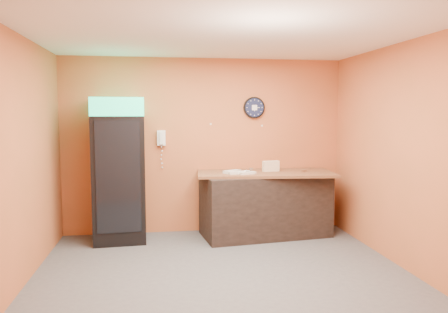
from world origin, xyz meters
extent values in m
plane|color=#47474C|center=(0.00, 0.00, 0.00)|extent=(4.50, 4.50, 0.00)
cube|color=#CA6339|center=(0.00, 2.00, 1.40)|extent=(4.50, 0.02, 2.80)
cube|color=#CA6339|center=(-2.25, 0.00, 1.40)|extent=(0.02, 4.00, 2.80)
cube|color=#CA6339|center=(2.25, 0.00, 1.40)|extent=(0.02, 4.00, 2.80)
cube|color=white|center=(0.00, 0.00, 2.80)|extent=(4.50, 4.00, 0.02)
cube|color=black|center=(-1.34, 1.65, 0.94)|extent=(0.80, 0.80, 1.88)
cube|color=#18CE85|center=(-1.34, 1.65, 2.02)|extent=(0.80, 0.80, 0.27)
cube|color=black|center=(-1.36, 1.27, 1.02)|extent=(0.62, 0.06, 1.61)
cube|color=black|center=(0.91, 1.57, 0.49)|extent=(2.04, 1.10, 0.97)
cylinder|color=black|center=(0.81, 1.98, 2.01)|extent=(0.35, 0.05, 0.35)
cylinder|color=#0F1433|center=(0.81, 1.95, 2.01)|extent=(0.30, 0.01, 0.30)
cube|color=white|center=(0.81, 1.94, 2.01)|extent=(0.09, 0.00, 0.09)
cube|color=white|center=(-0.69, 1.96, 1.53)|extent=(0.13, 0.08, 0.24)
cube|color=white|center=(-0.69, 1.91, 1.53)|extent=(0.05, 0.04, 0.20)
cube|color=brown|center=(0.91, 1.57, 0.99)|extent=(2.18, 1.13, 0.04)
cube|color=beige|center=(1.00, 1.61, 1.04)|extent=(0.27, 0.14, 0.06)
cube|color=beige|center=(1.00, 1.61, 1.09)|extent=(0.27, 0.14, 0.06)
cube|color=beige|center=(1.00, 1.61, 1.15)|extent=(0.27, 0.14, 0.06)
cube|color=silver|center=(0.42, 1.40, 1.03)|extent=(0.29, 0.16, 0.04)
cube|color=silver|center=(0.58, 1.35, 1.03)|extent=(0.27, 0.16, 0.04)
cube|color=silver|center=(0.37, 1.52, 1.03)|extent=(0.30, 0.25, 0.04)
cylinder|color=silver|center=(0.69, 1.64, 1.04)|extent=(0.06, 0.06, 0.06)
camera|label=1|loc=(-0.75, -5.02, 1.92)|focal=35.00mm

